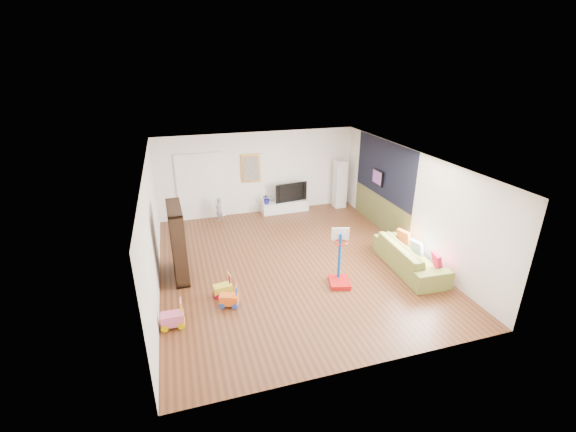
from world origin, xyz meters
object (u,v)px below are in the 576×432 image
object	(u,v)px
bookshelf	(178,242)
basketball_hoop	(341,258)
sofa	(410,256)
media_console	(285,207)

from	to	relation	value
bookshelf	basketball_hoop	xyz separation A→B (m)	(3.48, -1.47, -0.22)
sofa	basketball_hoop	distance (m)	1.99
basketball_hoop	sofa	bearing A→B (deg)	19.35
media_console	basketball_hoop	world-z (taller)	basketball_hoop
media_console	sofa	world-z (taller)	sofa
bookshelf	media_console	bearing A→B (deg)	40.65
basketball_hoop	bookshelf	bearing A→B (deg)	171.60
bookshelf	basketball_hoop	size ratio (longest dim) A/B	1.32
bookshelf	basketball_hoop	world-z (taller)	bookshelf
bookshelf	basketball_hoop	bearing A→B (deg)	-24.60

